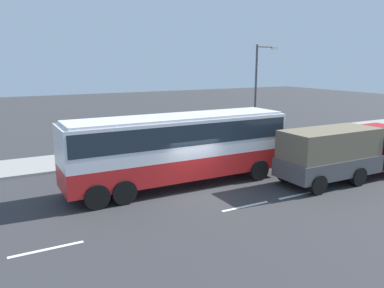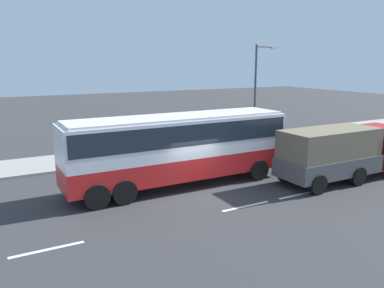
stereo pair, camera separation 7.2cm
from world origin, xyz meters
The scene contains 8 objects.
ground_plane centered at (0.00, 0.00, 0.00)m, with size 120.00×120.00×0.00m, color #333335.
sidewalk_curb centered at (0.00, 8.38, 0.07)m, with size 80.00×4.00×0.15m, color gray.
lane_centreline centered at (0.10, -2.75, 0.00)m, with size 37.98×0.16×0.01m.
coach_bus centered at (-0.22, 1.20, 2.19)m, with size 11.34×2.74×3.54m.
cargo_truck centered at (7.79, -2.04, 1.55)m, with size 7.76×2.54×2.79m.
car_white_minivan centered at (10.68, 1.26, 0.83)m, with size 4.27×2.17×1.60m.
pedestrian_near_curb centered at (2.14, 7.24, 1.01)m, with size 0.32×0.32×1.50m.
street_lamp centered at (9.19, 7.09, 4.27)m, with size 1.90×0.24×7.16m.
Camera 1 is at (-8.43, -15.32, 6.09)m, focal length 35.84 mm.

